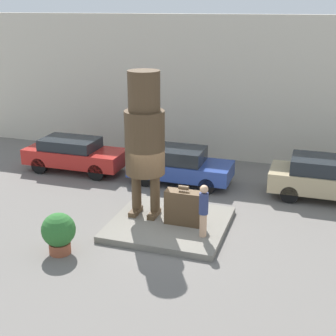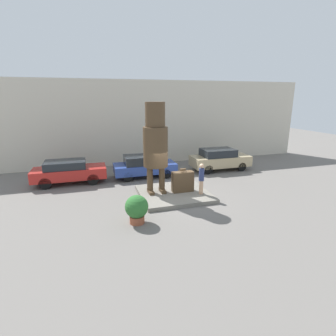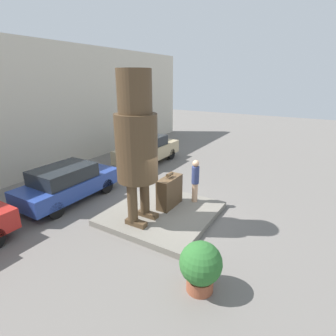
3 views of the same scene
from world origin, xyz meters
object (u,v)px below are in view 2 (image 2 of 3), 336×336
(tourist, at_px, (201,178))
(parked_car_blue, at_px, (144,166))
(parked_car_red, at_px, (69,171))
(planter_pot, at_px, (137,208))
(statue_figure, at_px, (155,141))
(parked_car_tan, at_px, (220,159))
(giant_suitcase, at_px, (183,182))

(tourist, relative_size, parked_car_blue, 0.41)
(parked_car_red, bearing_deg, planter_pot, -64.70)
(statue_figure, distance_m, planter_pot, 4.10)
(parked_car_red, bearing_deg, statue_figure, -37.49)
(tourist, height_order, parked_car_blue, tourist)
(statue_figure, xyz_separation_m, parked_car_tan, (5.82, 3.77, -2.19))
(parked_car_red, height_order, parked_car_blue, parked_car_blue)
(giant_suitcase, distance_m, parked_car_red, 7.29)
(tourist, xyz_separation_m, planter_pot, (-3.85, -1.96, -0.44))
(giant_suitcase, height_order, parked_car_red, giant_suitcase)
(giant_suitcase, bearing_deg, statue_figure, 166.38)
(giant_suitcase, distance_m, planter_pot, 4.00)
(statue_figure, relative_size, parked_car_tan, 1.12)
(tourist, relative_size, planter_pot, 1.33)
(parked_car_red, relative_size, parked_car_tan, 1.01)
(giant_suitcase, distance_m, parked_car_tan, 6.02)
(tourist, bearing_deg, planter_pot, -152.99)
(statue_figure, bearing_deg, giant_suitcase, -13.62)
(tourist, relative_size, parked_car_red, 0.38)
(parked_car_red, bearing_deg, tourist, -33.52)
(giant_suitcase, bearing_deg, parked_car_tan, 43.12)
(tourist, xyz_separation_m, parked_car_blue, (-2.17, 4.63, -0.34))
(giant_suitcase, relative_size, parked_car_tan, 0.31)
(statue_figure, xyz_separation_m, giant_suitcase, (1.43, -0.35, -2.25))
(tourist, xyz_separation_m, parked_car_tan, (3.58, 4.77, -0.29))
(giant_suitcase, height_order, tourist, tourist)
(parked_car_red, distance_m, planter_pot, 7.26)
(tourist, distance_m, planter_pot, 4.34)
(statue_figure, height_order, parked_car_red, statue_figure)
(parked_car_red, height_order, planter_pot, parked_car_red)
(parked_car_red, bearing_deg, giant_suitcase, -32.82)
(giant_suitcase, height_order, parked_car_tan, parked_car_tan)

